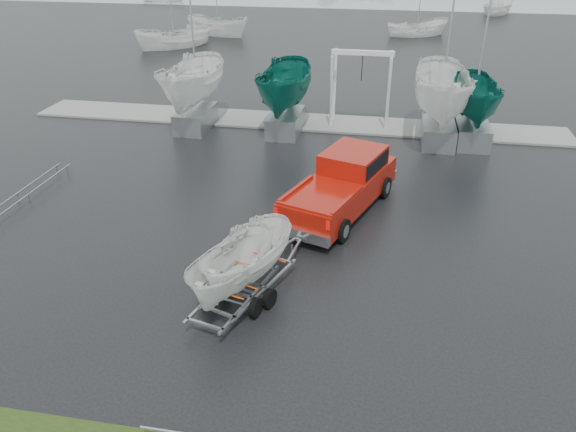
{
  "coord_description": "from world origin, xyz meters",
  "views": [
    {
      "loc": [
        5.22,
        -17.19,
        10.1
      ],
      "look_at": [
        2.18,
        -0.55,
        1.2
      ],
      "focal_mm": 35.0,
      "sensor_mm": 36.0,
      "label": 1
    }
  ],
  "objects": [
    {
      "name": "moored_boat_3",
      "position": [
        17.49,
        58.87,
        0.0
      ],
      "size": [
        3.51,
        3.54,
        11.46
      ],
      "rotation": [
        0.0,
        0.0,
        2.69
      ],
      "color": "white",
      "rests_on": "ground"
    },
    {
      "name": "moored_boat_1",
      "position": [
        -12.17,
        39.07,
        0.0
      ],
      "size": [
        4.09,
        4.05,
        11.93
      ],
      "rotation": [
        0.0,
        0.0,
        1.07
      ],
      "color": "white",
      "rests_on": "ground"
    },
    {
      "name": "trailer_parked",
      "position": [
        1.25,
        -4.21,
        2.44
      ],
      "size": [
        2.03,
        3.78,
        4.48
      ],
      "rotation": [
        0.0,
        0.0,
        -0.25
      ],
      "color": "gray",
      "rests_on": "ground"
    },
    {
      "name": "boat_hoist",
      "position": [
        3.71,
        13.0,
        2.67
      ],
      "size": [
        3.3,
        2.18,
        4.12
      ],
      "color": "silver",
      "rests_on": "ground"
    },
    {
      "name": "moored_boat_0",
      "position": [
        -14.16,
        32.03,
        0.0
      ],
      "size": [
        3.98,
        3.98,
        11.69
      ],
      "rotation": [
        0.0,
        0.0,
        5.51
      ],
      "color": "white",
      "rests_on": "ground"
    },
    {
      "name": "keelboat_3",
      "position": [
        9.53,
        11.3,
        3.52
      ],
      "size": [
        2.23,
        3.2,
        10.39
      ],
      "color": "gray",
      "rests_on": "ground"
    },
    {
      "name": "ground_plane",
      "position": [
        0.0,
        0.0,
        0.0
      ],
      "size": [
        120.0,
        120.0,
        0.0
      ],
      "primitive_type": "plane",
      "color": "black",
      "rests_on": "ground"
    },
    {
      "name": "moored_boat_2",
      "position": [
        7.46,
        41.9,
        0.01
      ],
      "size": [
        3.32,
        3.29,
        11.25
      ],
      "rotation": [
        0.0,
        0.0,
        2.01
      ],
      "color": "white",
      "rests_on": "ground"
    },
    {
      "name": "keelboat_2",
      "position": [
        7.85,
        11.0,
        4.49
      ],
      "size": [
        2.82,
        3.2,
        11.0
      ],
      "color": "gray",
      "rests_on": "ground"
    },
    {
      "name": "mast_rack_0",
      "position": [
        -9.0,
        1.0,
        0.35
      ],
      "size": [
        0.56,
        6.5,
        0.06
      ],
      "rotation": [
        0.0,
        0.0,
        1.57
      ],
      "color": "gray",
      "rests_on": "ground"
    },
    {
      "name": "keelboat_1",
      "position": [
        -0.09,
        11.2,
        4.04
      ],
      "size": [
        2.54,
        3.2,
        7.86
      ],
      "color": "gray",
      "rests_on": "ground"
    },
    {
      "name": "keelboat_0",
      "position": [
        -5.04,
        11.0,
        4.16
      ],
      "size": [
        2.62,
        3.2,
        10.79
      ],
      "color": "gray",
      "rests_on": "ground"
    },
    {
      "name": "dock",
      "position": [
        0.0,
        13.0,
        0.05
      ],
      "size": [
        30.0,
        3.0,
        0.12
      ],
      "primitive_type": "cube",
      "color": "gray",
      "rests_on": "ground"
    },
    {
      "name": "trailer_hitched",
      "position": [
        1.58,
        -3.64,
        2.5
      ],
      "size": [
        2.29,
        3.79,
        4.6
      ],
      "rotation": [
        0.0,
        0.0,
        -0.33
      ],
      "color": "gray",
      "rests_on": "ground"
    },
    {
      "name": "moored_boat_4",
      "position": [
        -27.54,
        63.46,
        0.01
      ],
      "size": [
        2.87,
        2.82,
        11.19
      ],
      "rotation": [
        0.0,
        0.0,
        1.76
      ],
      "color": "white",
      "rests_on": "ground"
    },
    {
      "name": "pickup_truck",
      "position": [
        3.8,
        2.78,
        1.13
      ],
      "size": [
        4.21,
        6.88,
        2.17
      ],
      "rotation": [
        0.0,
        0.0,
        -0.33
      ],
      "color": "#951108",
      "rests_on": "ground"
    }
  ]
}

